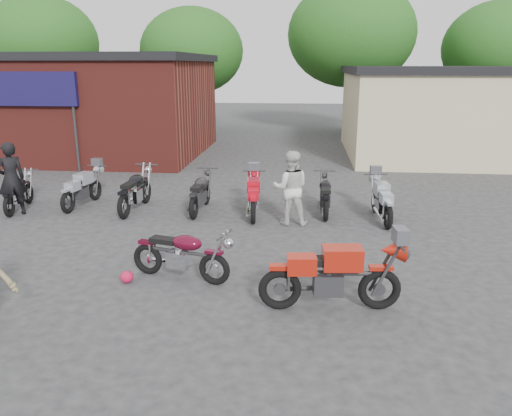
# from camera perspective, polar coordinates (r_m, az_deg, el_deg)

# --- Properties ---
(ground) EXTENTS (90.00, 90.00, 0.00)m
(ground) POSITION_cam_1_polar(r_m,az_deg,el_deg) (8.60, -5.84, -10.48)
(ground) COLOR #2B2C2E
(brick_building) EXTENTS (12.00, 8.00, 4.00)m
(brick_building) POSITION_cam_1_polar(r_m,az_deg,el_deg) (24.07, -20.92, 10.67)
(brick_building) COLOR maroon
(brick_building) RESTS_ON ground
(stucco_building) EXTENTS (10.00, 8.00, 3.50)m
(stucco_building) POSITION_cam_1_polar(r_m,az_deg,el_deg) (23.65, 22.90, 9.78)
(stucco_building) COLOR tan
(stucco_building) RESTS_ON ground
(tree_0) EXTENTS (6.56, 6.56, 8.20)m
(tree_0) POSITION_cam_1_polar(r_m,az_deg,el_deg) (33.40, -23.09, 15.30)
(tree_0) COLOR #164512
(tree_0) RESTS_ON ground
(tree_1) EXTENTS (5.92, 5.92, 7.40)m
(tree_1) POSITION_cam_1_polar(r_m,az_deg,el_deg) (30.26, -7.25, 15.69)
(tree_1) COLOR #164512
(tree_1) RESTS_ON ground
(tree_2) EXTENTS (7.04, 7.04, 8.80)m
(tree_2) POSITION_cam_1_polar(r_m,az_deg,el_deg) (29.63, 10.73, 16.90)
(tree_2) COLOR #164512
(tree_2) RESTS_ON ground
(tree_3) EXTENTS (6.08, 6.08, 7.60)m
(tree_3) POSITION_cam_1_polar(r_m,az_deg,el_deg) (31.30, 25.90, 14.46)
(tree_3) COLOR #164512
(tree_3) RESTS_ON ground
(vintage_motorcycle) EXTENTS (2.01, 1.10, 1.11)m
(vintage_motorcycle) POSITION_cam_1_polar(r_m,az_deg,el_deg) (9.23, -8.49, -4.92)
(vintage_motorcycle) COLOR #4D091C
(vintage_motorcycle) RESTS_ON ground
(sportbike) EXTENTS (2.28, 0.94, 1.28)m
(sportbike) POSITION_cam_1_polar(r_m,az_deg,el_deg) (8.10, 8.82, -7.30)
(sportbike) COLOR red
(sportbike) RESTS_ON ground
(helmet) EXTENTS (0.27, 0.27, 0.22)m
(helmet) POSITION_cam_1_polar(r_m,az_deg,el_deg) (9.46, -14.55, -7.62)
(helmet) COLOR #BE143C
(helmet) RESTS_ON ground
(person_dark) EXTENTS (0.83, 0.83, 1.94)m
(person_dark) POSITION_cam_1_polar(r_m,az_deg,el_deg) (14.44, -26.21, 2.98)
(person_dark) COLOR black
(person_dark) RESTS_ON ground
(person_light) EXTENTS (0.92, 0.73, 1.84)m
(person_light) POSITION_cam_1_polar(r_m,az_deg,el_deg) (12.25, 3.97, 2.29)
(person_light) COLOR silver
(person_light) RESTS_ON ground
(row_bike_0) EXTENTS (0.89, 1.91, 1.06)m
(row_bike_0) POSITION_cam_1_polar(r_m,az_deg,el_deg) (15.03, -25.51, 1.80)
(row_bike_0) COLOR black
(row_bike_0) RESTS_ON ground
(row_bike_1) EXTENTS (0.87, 1.98, 1.11)m
(row_bike_1) POSITION_cam_1_polar(r_m,az_deg,el_deg) (14.74, -19.26, 2.31)
(row_bike_1) COLOR #9C9FAA
(row_bike_1) RESTS_ON ground
(row_bike_2) EXTENTS (0.81, 2.14, 1.22)m
(row_bike_2) POSITION_cam_1_polar(r_m,az_deg,el_deg) (13.88, -13.64, 2.19)
(row_bike_2) COLOR black
(row_bike_2) RESTS_ON ground
(row_bike_3) EXTENTS (0.71, 1.99, 1.15)m
(row_bike_3) POSITION_cam_1_polar(r_m,az_deg,el_deg) (13.49, -6.38, 1.99)
(row_bike_3) COLOR #242326
(row_bike_3) RESTS_ON ground
(row_bike_4) EXTENTS (0.82, 2.02, 1.14)m
(row_bike_4) POSITION_cam_1_polar(r_m,az_deg,el_deg) (13.04, -0.28, 1.58)
(row_bike_4) COLOR red
(row_bike_4) RESTS_ON ground
(row_bike_5) EXTENTS (0.64, 1.91, 1.10)m
(row_bike_5) POSITION_cam_1_polar(r_m,az_deg,el_deg) (13.36, 7.91, 1.71)
(row_bike_5) COLOR black
(row_bike_5) RESTS_ON ground
(row_bike_6) EXTENTS (0.80, 2.00, 1.14)m
(row_bike_6) POSITION_cam_1_polar(r_m,az_deg,el_deg) (13.02, 14.19, 1.06)
(row_bike_6) COLOR #959AA3
(row_bike_6) RESTS_ON ground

